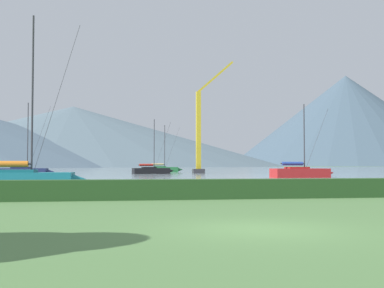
% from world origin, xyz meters
% --- Properties ---
extents(ground_plane, '(1000.00, 1000.00, 0.00)m').
position_xyz_m(ground_plane, '(0.00, 0.00, 0.00)').
color(ground_plane, '#517A42').
extents(harbor_water, '(320.00, 246.00, 0.00)m').
position_xyz_m(harbor_water, '(0.00, 137.00, 0.00)').
color(harbor_water, '#8C9EA3').
rests_on(harbor_water, ground_plane).
extents(hedge_line, '(80.00, 1.20, 0.94)m').
position_xyz_m(hedge_line, '(0.00, 11.00, 0.47)').
color(hedge_line, '#284C23').
rests_on(hedge_line, ground_plane).
extents(sailboat_slip_0, '(7.71, 2.73, 9.70)m').
position_xyz_m(sailboat_slip_0, '(6.45, 88.28, 0.64)').
color(sailboat_slip_0, '#236B38').
rests_on(sailboat_slip_0, harbor_water).
extents(sailboat_slip_1, '(7.35, 3.20, 9.36)m').
position_xyz_m(sailboat_slip_1, '(2.90, 71.48, 0.60)').
color(sailboat_slip_1, black).
rests_on(sailboat_slip_1, harbor_water).
extents(sailboat_slip_3, '(8.30, 3.03, 9.07)m').
position_xyz_m(sailboat_slip_3, '(19.16, 45.20, 0.67)').
color(sailboat_slip_3, red).
rests_on(sailboat_slip_3, harbor_water).
extents(sailboat_slip_4, '(8.00, 2.67, 12.17)m').
position_xyz_m(sailboat_slip_4, '(-9.79, 23.50, 0.68)').
color(sailboat_slip_4, '#19707A').
rests_on(sailboat_slip_4, harbor_water).
extents(sailboat_slip_5, '(7.80, 2.67, 10.52)m').
position_xyz_m(sailboat_slip_5, '(-16.22, 61.15, 0.65)').
color(sailboat_slip_5, navy).
rests_on(sailboat_slip_5, harbor_water).
extents(dock_crane, '(7.43, 2.00, 20.38)m').
position_xyz_m(dock_crane, '(11.74, 74.08, 6.75)').
color(dock_crane, '#333338').
rests_on(dock_crane, ground_plane).
extents(distant_hill_central_peak, '(312.49, 312.49, 44.94)m').
position_xyz_m(distant_hill_central_peak, '(-33.04, 365.26, 22.47)').
color(distant_hill_central_peak, slate).
rests_on(distant_hill_central_peak, ground_plane).
extents(distant_hill_far_shoulder, '(198.26, 198.26, 76.95)m').
position_xyz_m(distant_hill_far_shoulder, '(192.37, 376.81, 38.47)').
color(distant_hill_far_shoulder, '#425666').
rests_on(distant_hill_far_shoulder, ground_plane).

